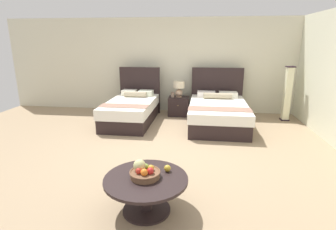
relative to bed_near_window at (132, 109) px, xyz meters
name	(u,v)px	position (x,y,z in m)	size (l,w,h in m)	color
ground_plane	(164,152)	(1.08, -1.79, -0.33)	(10.21, 9.83, 0.02)	#9F8667
wall_back	(179,66)	(1.08, 1.32, 1.00)	(10.21, 0.12, 2.64)	beige
bed_near_window	(132,109)	(0.00, 0.00, 0.00)	(1.15, 2.07, 1.30)	black
bed_near_corner	(218,112)	(2.16, 0.00, 0.00)	(1.41, 2.22, 1.31)	black
nightstand	(179,106)	(1.14, 0.77, -0.06)	(0.56, 0.49, 0.52)	black
table_lamp	(179,87)	(1.14, 0.79, 0.46)	(0.30, 0.30, 0.43)	#CDA888
vase	(173,95)	(0.97, 0.73, 0.26)	(0.09, 0.09, 0.14)	gray
coffee_table	(146,187)	(1.12, -3.62, 0.00)	(1.00, 1.00, 0.45)	black
fruit_bowl	(144,172)	(1.10, -3.60, 0.19)	(0.37, 0.37, 0.21)	brown
loose_apple	(167,168)	(1.35, -3.43, 0.16)	(0.08, 0.08, 0.08)	gold
floor_lamp_corner	(287,94)	(3.94, 0.63, 0.38)	(0.20, 0.20, 1.40)	black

